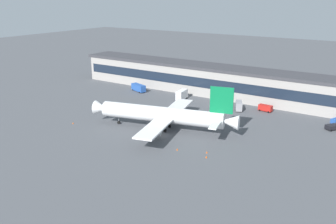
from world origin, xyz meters
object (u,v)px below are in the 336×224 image
object	(u,v)px
airliner	(164,115)
follow_me_car	(220,101)
catering_truck	(182,94)
traffic_cone_1	(207,152)
pushback_tractor	(333,127)
traffic_cone_3	(73,123)
stair_truck	(239,105)
fuel_truck	(138,87)
traffic_cone_2	(177,149)
crew_van	(265,108)
traffic_cone_0	(206,157)

from	to	relation	value
airliner	follow_me_car	distance (m)	38.91
catering_truck	traffic_cone_1	distance (m)	56.83
pushback_tractor	traffic_cone_3	bearing A→B (deg)	-150.53
airliner	traffic_cone_1	world-z (taller)	airliner
stair_truck	fuel_truck	bearing A→B (deg)	177.88
fuel_truck	traffic_cone_1	xyz separation A→B (m)	(59.85, -45.31, -1.60)
airliner	traffic_cone_2	size ratio (longest dim) A/B	88.35
follow_me_car	traffic_cone_2	xyz separation A→B (m)	(10.95, -51.01, -0.81)
follow_me_car	traffic_cone_3	world-z (taller)	follow_me_car
traffic_cone_1	crew_van	bearing A→B (deg)	89.54
traffic_cone_0	traffic_cone_3	size ratio (longest dim) A/B	1.09
pushback_tractor	traffic_cone_1	bearing A→B (deg)	-123.20
crew_van	traffic_cone_0	distance (m)	50.78
pushback_tractor	stair_truck	bearing A→B (deg)	174.88
airliner	traffic_cone_0	size ratio (longest dim) A/B	83.28
traffic_cone_2	catering_truck	bearing A→B (deg)	119.88
traffic_cone_1	pushback_tractor	bearing A→B (deg)	56.80
traffic_cone_3	follow_me_car	bearing A→B (deg)	58.17
stair_truck	catering_truck	bearing A→B (deg)	177.87
crew_van	traffic_cone_0	xyz separation A→B (m)	(1.05, -50.76, -1.16)
follow_me_car	crew_van	bearing A→B (deg)	-0.82
crew_van	traffic_cone_1	distance (m)	47.78
traffic_cone_0	traffic_cone_3	world-z (taller)	traffic_cone_0
traffic_cone_1	follow_me_car	bearing A→B (deg)	111.70
catering_truck	crew_van	bearing A→B (deg)	5.35
pushback_tractor	traffic_cone_2	world-z (taller)	pushback_tractor
airliner	follow_me_car	bearing A→B (deg)	86.97
follow_me_car	traffic_cone_3	size ratio (longest dim) A/B	8.62
airliner	traffic_cone_3	xyz separation A→B (m)	(-29.95, -12.90, -4.90)
fuel_truck	crew_van	bearing A→B (deg)	2.33
follow_me_car	fuel_truck	world-z (taller)	fuel_truck
follow_me_car	traffic_cone_0	bearing A→B (deg)	-68.07
pushback_tractor	traffic_cone_3	xyz separation A→B (m)	(-77.46, -43.78, -0.77)
traffic_cone_1	stair_truck	bearing A→B (deg)	101.42
follow_me_car	traffic_cone_0	world-z (taller)	follow_me_car
airliner	pushback_tractor	world-z (taller)	airliner
catering_truck	traffic_cone_2	size ratio (longest dim) A/B	13.08
pushback_tractor	traffic_cone_0	xyz separation A→B (m)	(-24.92, -43.27, -0.75)
stair_truck	traffic_cone_2	world-z (taller)	stair_truck
follow_me_car	crew_van	world-z (taller)	crew_van
catering_truck	traffic_cone_2	bearing A→B (deg)	-60.12
traffic_cone_3	catering_truck	bearing A→B (deg)	71.84
airliner	traffic_cone_1	xyz separation A→B (m)	(21.16, -9.40, -4.90)
follow_me_car	traffic_cone_3	distance (m)	60.67
stair_truck	crew_van	size ratio (longest dim) A/B	1.20
fuel_truck	traffic_cone_3	world-z (taller)	fuel_truck
stair_truck	follow_me_car	size ratio (longest dim) A/B	1.35
catering_truck	crew_van	xyz separation A→B (m)	(35.78, 3.35, -0.83)
catering_truck	airliner	bearing A→B (deg)	-67.88
pushback_tractor	fuel_truck	xyz separation A→B (m)	(-86.20, 5.04, 0.83)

